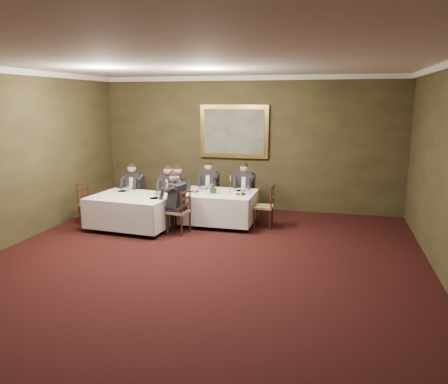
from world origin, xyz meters
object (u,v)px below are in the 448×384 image
at_px(table_second, 133,209).
at_px(chair_main_endleft, 175,210).
at_px(centerpiece, 214,187).
at_px(painting, 234,132).
at_px(candlestick, 230,186).
at_px(diner_sec_backright, 170,200).
at_px(table_main, 218,206).
at_px(chair_sec_backright, 170,209).
at_px(chair_main_endright, 264,215).
at_px(chair_sec_endleft, 90,212).
at_px(chair_main_backleft, 210,203).
at_px(chair_sec_endright, 179,221).
at_px(diner_main_endleft, 175,200).
at_px(chair_main_backright, 245,205).
at_px(diner_sec_backleft, 135,197).
at_px(diner_main_backleft, 210,194).
at_px(chair_sec_backleft, 135,205).
at_px(diner_sec_endright, 178,211).
at_px(diner_main_backright, 245,196).

height_order(table_second, chair_main_endleft, chair_main_endleft).
distance_m(centerpiece, painting, 2.10).
relative_size(table_second, candlestick, 4.61).
relative_size(table_second, diner_sec_backright, 1.43).
relative_size(table_main, diner_sec_backright, 1.29).
relative_size(chair_sec_backright, candlestick, 2.40).
xyz_separation_m(chair_main_endright, chair_sec_endleft, (-4.04, -0.73, 0.00)).
height_order(chair_sec_backright, centerpiece, centerpiece).
distance_m(chair_main_backleft, chair_sec_endright, 1.82).
relative_size(table_second, diner_main_endleft, 1.43).
relative_size(chair_main_backright, painting, 0.54).
bearing_deg(diner_sec_backleft, diner_main_endleft, 177.16).
distance_m(table_main, chair_sec_endleft, 3.03).
distance_m(diner_main_endleft, chair_sec_endleft, 2.01).
bearing_deg(table_second, diner_main_backleft, 52.12).
bearing_deg(diner_sec_backright, chair_main_backright, -153.26).
height_order(diner_sec_backright, painting, painting).
bearing_deg(diner_main_backleft, diner_main_endleft, 56.63).
distance_m(chair_sec_backleft, diner_sec_backright, 1.00).
xyz_separation_m(table_main, diner_sec_backright, (-1.23, 0.05, 0.06)).
height_order(chair_sec_endleft, centerpiece, centerpiece).
bearing_deg(table_main, centerpiece, -127.15).
xyz_separation_m(chair_main_backright, diner_sec_backleft, (-2.67, -0.76, 0.23)).
relative_size(chair_main_backleft, painting, 0.54).
xyz_separation_m(diner_main_endleft, centerpiece, (1.01, -0.10, 0.40)).
relative_size(chair_main_backright, chair_main_endright, 1.00).
height_order(diner_main_endleft, painting, painting).
bearing_deg(diner_sec_backright, centerpiece, 172.78).
relative_size(table_main, diner_main_endleft, 1.29).
relative_size(chair_main_backleft, diner_main_endleft, 0.74).
bearing_deg(chair_sec_backright, chair_sec_endleft, 25.53).
relative_size(diner_main_endleft, diner_sec_endright, 1.00).
relative_size(diner_sec_endright, painting, 0.73).
bearing_deg(chair_sec_endright, chair_sec_backleft, 64.94).
bearing_deg(chair_main_backleft, diner_sec_endright, 85.88).
bearing_deg(diner_main_backright, painting, -54.49).
relative_size(diner_main_backright, chair_main_endleft, 1.35).
bearing_deg(diner_main_backright, chair_main_backleft, 3.58).
distance_m(chair_main_backright, chair_main_endleft, 1.80).
bearing_deg(chair_main_endleft, centerpiece, 75.18).
bearing_deg(table_main, diner_sec_backright, 177.49).
distance_m(diner_main_endleft, chair_sec_backright, 0.28).
xyz_separation_m(chair_main_endleft, diner_sec_backright, (-0.13, 0.06, 0.23)).
height_order(diner_sec_backleft, chair_sec_endleft, diner_sec_backleft).
distance_m(diner_main_backleft, painting, 1.80).
xyz_separation_m(table_second, chair_main_backright, (2.26, 1.72, -0.17)).
distance_m(diner_main_endleft, diner_sec_backleft, 1.13).
bearing_deg(diner_main_endleft, chair_main_endleft, -90.00).
height_order(table_main, diner_sec_backright, diner_sec_backright).
distance_m(table_main, diner_main_backright, 1.00).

